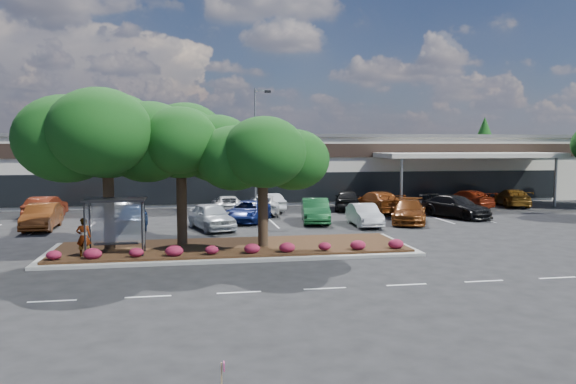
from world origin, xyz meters
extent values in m
plane|color=black|center=(0.00, 0.00, 0.00)|extent=(160.00, 160.00, 0.00)
cube|color=beige|center=(0.00, 34.00, 3.00)|extent=(80.00, 20.00, 6.00)
cube|color=#505052|center=(0.00, 34.00, 6.10)|extent=(80.40, 20.40, 0.30)
cube|color=black|center=(0.00, 23.95, 4.80)|extent=(80.00, 0.25, 1.20)
cube|color=black|center=(0.00, 23.95, 1.60)|extent=(60.00, 0.18, 2.60)
cube|color=#AD0C14|center=(-6.00, 23.88, 4.80)|extent=(6.00, 0.12, 1.00)
cube|color=beige|center=(20.00, 21.50, 4.40)|extent=(16.00, 5.00, 0.40)
cylinder|color=gray|center=(13.00, 19.50, 2.10)|extent=(0.24, 0.24, 4.20)
cylinder|color=gray|center=(27.00, 19.50, 2.10)|extent=(0.24, 0.24, 4.20)
cube|color=gray|center=(-2.00, 4.00, 0.07)|extent=(18.00, 6.00, 0.15)
cube|color=#412918|center=(-2.00, 4.00, 0.20)|extent=(17.20, 5.20, 0.12)
cube|color=silver|center=(-8.80, -4.00, 0.01)|extent=(1.60, 0.12, 0.01)
cube|color=silver|center=(-5.60, -4.00, 0.01)|extent=(1.60, 0.12, 0.01)
cube|color=silver|center=(-2.40, -4.00, 0.01)|extent=(1.60, 0.12, 0.01)
cube|color=silver|center=(0.80, -4.00, 0.01)|extent=(1.60, 0.12, 0.01)
cube|color=silver|center=(4.00, -4.00, 0.01)|extent=(1.60, 0.12, 0.01)
cube|color=silver|center=(7.20, -4.00, 0.01)|extent=(1.60, 0.12, 0.01)
cube|color=silver|center=(10.40, -4.00, 0.01)|extent=(1.60, 0.12, 0.01)
cube|color=silver|center=(-13.50, 13.50, 0.01)|extent=(0.12, 5.00, 0.01)
cube|color=silver|center=(-10.50, 13.50, 0.01)|extent=(0.12, 5.00, 0.01)
cube|color=silver|center=(-7.50, 13.50, 0.01)|extent=(0.12, 5.00, 0.01)
cube|color=silver|center=(-4.50, 13.50, 0.01)|extent=(0.12, 5.00, 0.01)
cube|color=silver|center=(-1.50, 13.50, 0.01)|extent=(0.12, 5.00, 0.01)
cube|color=silver|center=(1.50, 13.50, 0.01)|extent=(0.12, 5.00, 0.01)
cube|color=silver|center=(4.50, 13.50, 0.01)|extent=(0.12, 5.00, 0.01)
cube|color=silver|center=(7.50, 13.50, 0.01)|extent=(0.12, 5.00, 0.01)
cube|color=silver|center=(10.50, 13.50, 0.01)|extent=(0.12, 5.00, 0.01)
cube|color=silver|center=(13.50, 13.50, 0.01)|extent=(0.12, 5.00, 0.01)
cube|color=silver|center=(16.50, 13.50, 0.01)|extent=(0.12, 5.00, 0.01)
cylinder|color=black|center=(-8.75, 3.45, 1.51)|extent=(0.08, 0.08, 2.50)
cylinder|color=black|center=(-6.25, 3.45, 1.51)|extent=(0.08, 0.08, 2.50)
cylinder|color=black|center=(-8.75, 2.15, 1.51)|extent=(0.08, 0.08, 2.50)
cylinder|color=black|center=(-6.25, 2.15, 1.51)|extent=(0.08, 0.08, 2.50)
cube|color=black|center=(-7.50, 2.80, 2.80)|extent=(2.75, 1.55, 0.10)
cube|color=silver|center=(-7.50, 3.45, 1.63)|extent=(2.30, 0.03, 2.00)
cube|color=black|center=(-7.50, 3.05, 0.71)|extent=(2.00, 0.35, 0.06)
cone|color=#123C11|center=(34.00, 44.00, 4.50)|extent=(3.96, 3.96, 9.00)
imported|color=#594C47|center=(-8.88, 2.59, 1.14)|extent=(0.69, 0.49, 1.76)
cube|color=gray|center=(0.82, 17.96, 0.20)|extent=(0.50, 0.50, 0.40)
cylinder|color=gray|center=(0.82, 17.96, 4.94)|extent=(0.14, 0.14, 9.08)
cube|color=gray|center=(1.27, 18.01, 9.33)|extent=(0.92, 0.32, 0.14)
cube|color=black|center=(1.77, 18.07, 9.26)|extent=(0.48, 0.35, 0.18)
cube|color=#DA3987|center=(-3.50, -13.00, 0.94)|extent=(0.02, 0.14, 0.18)
imported|color=brown|center=(-13.26, 13.26, 0.81)|extent=(1.87, 4.98, 1.63)
imported|color=navy|center=(-7.71, 12.87, 0.78)|extent=(2.04, 4.66, 1.56)
imported|color=silver|center=(-2.75, 11.39, 0.83)|extent=(3.26, 5.24, 1.66)
imported|color=navy|center=(-0.11, 14.48, 0.72)|extent=(4.13, 5.73, 1.45)
imported|color=#185328|center=(4.36, 13.19, 0.82)|extent=(2.52, 5.21, 1.65)
imported|color=silver|center=(7.19, 11.18, 0.72)|extent=(1.71, 4.45, 1.45)
imported|color=#67300F|center=(10.62, 12.00, 0.79)|extent=(4.12, 5.85, 1.57)
imported|color=black|center=(15.08, 14.03, 0.80)|extent=(4.30, 5.97, 1.61)
imported|color=maroon|center=(-14.35, 18.89, 0.80)|extent=(2.23, 5.01, 1.60)
imported|color=silver|center=(-9.17, 18.84, 0.72)|extent=(2.46, 5.15, 1.45)
imported|color=#B2B2B2|center=(-1.21, 19.05, 0.71)|extent=(2.39, 5.11, 1.42)
imported|color=silver|center=(2.00, 19.93, 0.74)|extent=(2.44, 4.70, 1.48)
imported|color=silver|center=(1.55, 18.45, 0.73)|extent=(3.34, 5.58, 1.45)
imported|color=black|center=(8.55, 19.89, 0.84)|extent=(3.21, 5.31, 1.69)
imported|color=brown|center=(10.28, 17.70, 0.85)|extent=(2.96, 6.04, 1.69)
imported|color=maroon|center=(18.77, 19.54, 0.76)|extent=(3.35, 5.57, 1.51)
imported|color=brown|center=(23.29, 20.05, 0.75)|extent=(3.25, 5.49, 1.49)
camera|label=1|loc=(-4.14, -23.89, 5.35)|focal=35.00mm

